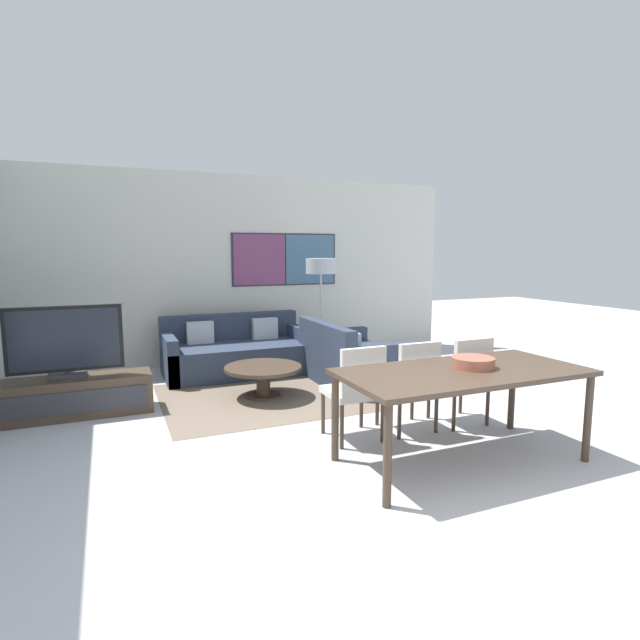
{
  "coord_description": "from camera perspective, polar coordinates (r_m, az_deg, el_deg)",
  "views": [
    {
      "loc": [
        -1.8,
        -2.0,
        1.69
      ],
      "look_at": [
        0.28,
        2.86,
        0.95
      ],
      "focal_mm": 28.0,
      "sensor_mm": 36.0,
      "label": 1
    }
  ],
  "objects": [
    {
      "name": "wall_back",
      "position": [
        7.66,
        -9.41,
        5.72
      ],
      "size": [
        7.14,
        0.09,
        2.8
      ],
      "color": "silver",
      "rests_on": "ground_plane"
    },
    {
      "name": "dining_chair_right",
      "position": [
        5.05,
        16.11,
        -6.05
      ],
      "size": [
        0.46,
        0.46,
        0.87
      ],
      "color": "beige",
      "rests_on": "ground_plane"
    },
    {
      "name": "fruit_bowl",
      "position": [
        4.2,
        17.07,
        -4.58
      ],
      "size": [
        0.34,
        0.34,
        0.08
      ],
      "color": "#995642",
      "rests_on": "dining_table"
    },
    {
      "name": "television",
      "position": [
        5.63,
        -27.09,
        -2.32
      ],
      "size": [
        1.08,
        0.2,
        0.74
      ],
      "color": "#2D2D33",
      "rests_on": "tv_console"
    },
    {
      "name": "coffee_table",
      "position": [
        5.83,
        -6.52,
        -6.12
      ],
      "size": [
        0.89,
        0.89,
        0.37
      ],
      "color": "#423326",
      "rests_on": "ground_plane"
    },
    {
      "name": "sofa_main",
      "position": [
        7.05,
        -9.54,
        -3.8
      ],
      "size": [
        1.96,
        0.99,
        0.79
      ],
      "color": "#2D384C",
      "rests_on": "ground_plane"
    },
    {
      "name": "tv_console",
      "position": [
        5.75,
        -26.73,
        -7.9
      ],
      "size": [
        1.6,
        0.45,
        0.4
      ],
      "color": "#423326",
      "rests_on": "ground_plane"
    },
    {
      "name": "floor_lamp",
      "position": [
        7.24,
        0.08,
        5.53
      ],
      "size": [
        0.43,
        0.43,
        1.58
      ],
      "color": "#2D2D33",
      "rests_on": "ground_plane"
    },
    {
      "name": "ground_plane",
      "position": [
        3.18,
        17.4,
        -24.52
      ],
      "size": [
        24.0,
        24.0,
        0.0
      ],
      "primitive_type": "plane",
      "color": "#B2B2B7"
    },
    {
      "name": "dining_chair_centre",
      "position": [
        4.74,
        10.4,
        -6.77
      ],
      "size": [
        0.46,
        0.46,
        0.87
      ],
      "color": "beige",
      "rests_on": "ground_plane"
    },
    {
      "name": "dining_table",
      "position": [
        4.13,
        16.01,
        -6.37
      ],
      "size": [
        1.97,
        0.94,
        0.75
      ],
      "color": "#423326",
      "rests_on": "ground_plane"
    },
    {
      "name": "sofa_side",
      "position": [
        6.43,
        3.38,
        -4.84
      ],
      "size": [
        0.99,
        1.44,
        0.79
      ],
      "rotation": [
        0.0,
        0.0,
        1.57
      ],
      "color": "#2D384C",
      "rests_on": "ground_plane"
    },
    {
      "name": "area_rug",
      "position": [
        5.9,
        -6.48,
        -8.68
      ],
      "size": [
        2.29,
        2.01,
        0.01
      ],
      "color": "#706051",
      "rests_on": "ground_plane"
    },
    {
      "name": "dining_chair_left",
      "position": [
        4.46,
        4.17,
        -7.62
      ],
      "size": [
        0.46,
        0.46,
        0.87
      ],
      "color": "beige",
      "rests_on": "ground_plane"
    }
  ]
}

